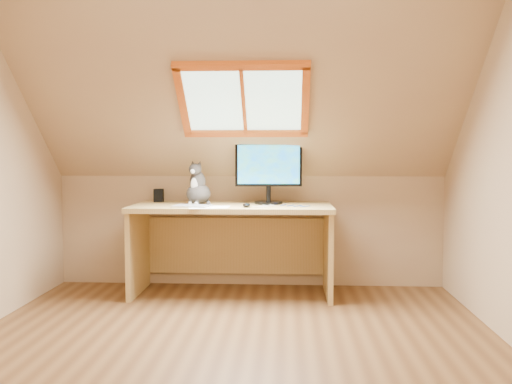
{
  "coord_description": "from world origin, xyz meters",
  "views": [
    {
      "loc": [
        0.34,
        -3.42,
        1.22
      ],
      "look_at": [
        0.1,
        1.0,
        0.91
      ],
      "focal_mm": 40.0,
      "sensor_mm": 36.0,
      "label": 1
    }
  ],
  "objects": [
    {
      "name": "desk_speaker",
      "position": [
        -0.81,
        1.63,
        0.83
      ],
      "size": [
        0.08,
        0.08,
        0.12
      ],
      "primitive_type": "cube",
      "rotation": [
        0.0,
        0.0,
        0.05
      ],
      "color": "black",
      "rests_on": "desk"
    },
    {
      "name": "cat",
      "position": [
        -0.42,
        1.42,
        0.91
      ],
      "size": [
        0.27,
        0.3,
        0.38
      ],
      "color": "#3E3937",
      "rests_on": "desk"
    },
    {
      "name": "desk",
      "position": [
        -0.12,
        1.45,
        0.54
      ],
      "size": [
        1.69,
        0.74,
        0.77
      ],
      "color": "tan",
      "rests_on": "ground"
    },
    {
      "name": "mouse",
      "position": [
        0.01,
        1.16,
        0.79
      ],
      "size": [
        0.07,
        0.11,
        0.03
      ],
      "primitive_type": "ellipsoid",
      "rotation": [
        0.0,
        0.0,
        0.05
      ],
      "color": "black",
      "rests_on": "desk"
    },
    {
      "name": "monitor",
      "position": [
        0.18,
        1.47,
        1.07
      ],
      "size": [
        0.57,
        0.24,
        0.53
      ],
      "color": "black",
      "rests_on": "desk"
    },
    {
      "name": "ground",
      "position": [
        0.0,
        0.0,
        0.0
      ],
      "size": [
        3.5,
        3.5,
        0.0
      ],
      "primitive_type": "plane",
      "color": "brown",
      "rests_on": "ground"
    },
    {
      "name": "papers",
      "position": [
        -0.22,
        1.12,
        0.77
      ],
      "size": [
        0.33,
        0.27,
        0.0
      ],
      "color": "white",
      "rests_on": "desk"
    },
    {
      "name": "room_shell",
      "position": [
        0.0,
        -0.09,
        1.43
      ],
      "size": [
        3.52,
        3.52,
        2.41
      ],
      "color": "tan",
      "rests_on": "ground"
    },
    {
      "name": "cables",
      "position": [
        0.31,
        1.26,
        0.78
      ],
      "size": [
        0.51,
        0.26,
        0.01
      ],
      "color": "silver",
      "rests_on": "desk"
    },
    {
      "name": "graphics_tablet",
      "position": [
        -0.44,
        1.19,
        0.78
      ],
      "size": [
        0.32,
        0.26,
        0.01
      ],
      "primitive_type": "cube",
      "rotation": [
        0.0,
        0.0,
        -0.19
      ],
      "color": "#B2B2B7",
      "rests_on": "desk"
    }
  ]
}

